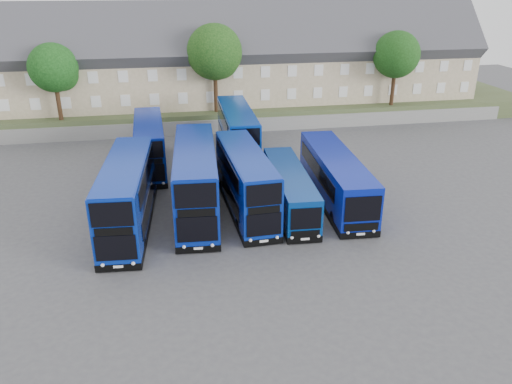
# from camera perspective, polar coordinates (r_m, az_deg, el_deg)

# --- Properties ---
(ground) EXTENTS (120.00, 120.00, 0.00)m
(ground) POSITION_cam_1_polar(r_m,az_deg,el_deg) (31.79, -3.05, -5.74)
(ground) COLOR #46464B
(ground) RESTS_ON ground
(retaining_wall) EXTENTS (70.00, 0.40, 1.50)m
(retaining_wall) POSITION_cam_1_polar(r_m,az_deg,el_deg) (53.74, -6.47, 7.36)
(retaining_wall) COLOR slate
(retaining_wall) RESTS_ON ground
(earth_bank) EXTENTS (80.00, 20.00, 2.00)m
(earth_bank) POSITION_cam_1_polar(r_m,az_deg,el_deg) (63.34, -7.19, 10.01)
(earth_bank) COLOR #45512D
(earth_bank) RESTS_ON ground
(terrace_row) EXTENTS (60.00, 10.40, 11.20)m
(terrace_row) POSITION_cam_1_polar(r_m,az_deg,el_deg) (58.60, -4.18, 14.63)
(terrace_row) COLOR tan
(terrace_row) RESTS_ON earth_bank
(dd_front_left) EXTENTS (3.44, 11.58, 4.54)m
(dd_front_left) POSITION_cam_1_polar(r_m,az_deg,el_deg) (33.68, -14.47, -0.51)
(dd_front_left) COLOR #08269A
(dd_front_left) RESTS_ON ground
(dd_front_mid) EXTENTS (3.52, 12.20, 4.79)m
(dd_front_mid) POSITION_cam_1_polar(r_m,az_deg,el_deg) (35.00, -6.88, 1.24)
(dd_front_mid) COLOR #082194
(dd_front_mid) RESTS_ON ground
(dd_front_right) EXTENTS (3.00, 11.08, 4.36)m
(dd_front_right) POSITION_cam_1_polar(r_m,az_deg,el_deg) (35.09, -1.20, 1.09)
(dd_front_right) COLOR #082598
(dd_front_right) RESTS_ON ground
(dd_rear_left) EXTENTS (2.68, 10.53, 4.16)m
(dd_rear_left) POSITION_cam_1_polar(r_m,az_deg,el_deg) (44.19, -12.04, 5.19)
(dd_rear_left) COLOR #081F96
(dd_rear_left) RESTS_ON ground
(dd_rear_right) EXTENTS (2.87, 11.46, 4.53)m
(dd_rear_right) POSITION_cam_1_polar(r_m,az_deg,el_deg) (45.90, -2.14, 6.62)
(dd_rear_right) COLOR #083398
(dd_rear_right) RESTS_ON ground
(coach_east_a) EXTENTS (2.82, 10.81, 2.92)m
(coach_east_a) POSITION_cam_1_polar(r_m,az_deg,el_deg) (35.64, 3.85, 0.16)
(coach_east_a) COLOR navy
(coach_east_a) RESTS_ON ground
(coach_east_b) EXTENTS (3.39, 12.86, 3.48)m
(coach_east_b) POSITION_cam_1_polar(r_m,az_deg,el_deg) (37.46, 9.04, 1.55)
(coach_east_b) COLOR #081A9D
(coach_east_b) RESTS_ON ground
(tree_west) EXTENTS (4.80, 4.80, 7.65)m
(tree_west) POSITION_cam_1_polar(r_m,az_deg,el_deg) (54.37, -21.97, 12.86)
(tree_west) COLOR #382314
(tree_west) RESTS_ON earth_bank
(tree_mid) EXTENTS (5.76, 5.76, 9.18)m
(tree_mid) POSITION_cam_1_polar(r_m,az_deg,el_deg) (53.97, -4.61, 15.44)
(tree_mid) COLOR #382314
(tree_mid) RESTS_ON earth_bank
(tree_east) EXTENTS (5.12, 5.12, 8.16)m
(tree_east) POSITION_cam_1_polar(r_m,az_deg,el_deg) (59.07, 15.83, 14.69)
(tree_east) COLOR #382314
(tree_east) RESTS_ON earth_bank
(tree_far) EXTENTS (5.44, 5.44, 8.67)m
(tree_far) POSITION_cam_1_polar(r_m,az_deg,el_deg) (67.91, 18.03, 15.77)
(tree_far) COLOR #382314
(tree_far) RESTS_ON earth_bank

